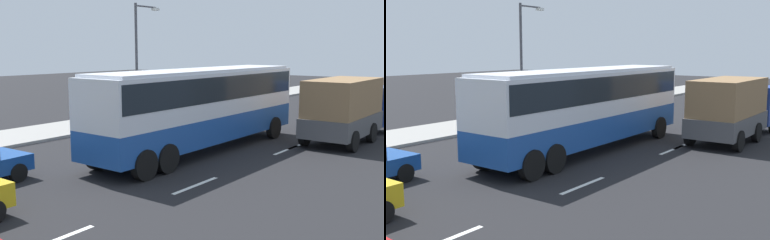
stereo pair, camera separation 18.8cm
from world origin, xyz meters
TOP-DOWN VIEW (x-y plane):
  - ground_plane at (0.00, 0.00)m, footprint 120.00×120.00m
  - sidewalk_curb at (0.00, 9.07)m, footprint 80.00×4.00m
  - lane_centreline at (3.11, -3.16)m, footprint 41.16×0.16m
  - coach_bus at (1.91, -0.21)m, footprint 12.39×2.71m
  - cargo_truck at (8.49, -4.56)m, footprint 7.64×2.57m
  - pedestrian_near_curb at (1.68, 8.03)m, footprint 0.32×0.32m
  - pedestrian_at_crossing at (3.84, 9.17)m, footprint 0.32×0.32m
  - street_lamp at (5.92, 7.36)m, footprint 2.07×0.24m

SIDE VIEW (x-z plane):
  - ground_plane at x=0.00m, z-range 0.00..0.00m
  - lane_centreline at x=3.11m, z-range 0.00..0.01m
  - sidewalk_curb at x=0.00m, z-range 0.00..0.15m
  - pedestrian_near_curb at x=1.68m, z-range 0.26..1.80m
  - pedestrian_at_crossing at x=3.84m, z-range 0.26..1.81m
  - cargo_truck at x=8.49m, z-range 0.11..3.20m
  - coach_bus at x=1.91m, z-range 0.43..4.08m
  - street_lamp at x=5.92m, z-range 0.71..7.75m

